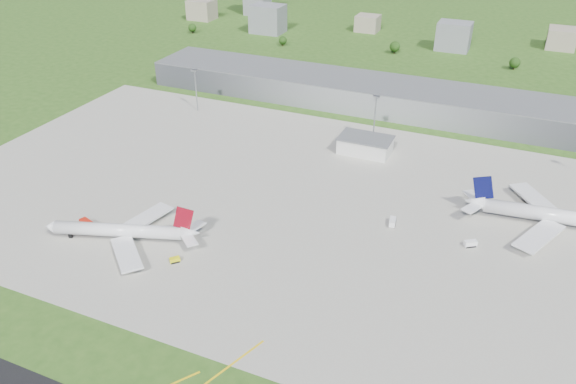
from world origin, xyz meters
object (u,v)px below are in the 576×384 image
at_px(tug_yellow, 175,260).
at_px(airliner_red_twin, 124,231).
at_px(van_white_near, 392,222).
at_px(airliner_blue_quad, 561,216).
at_px(fire_truck, 88,225).
at_px(van_white_far, 470,244).

bearing_deg(tug_yellow, airliner_red_twin, 124.35).
bearing_deg(van_white_near, airliner_blue_quad, -76.69).
bearing_deg(tug_yellow, fire_truck, 127.14).
distance_m(airliner_red_twin, van_white_far, 135.86).
height_order(airliner_red_twin, airliner_blue_quad, airliner_blue_quad).
height_order(fire_truck, van_white_far, fire_truck).
bearing_deg(van_white_far, tug_yellow, 174.93).
distance_m(tug_yellow, van_white_near, 89.34).
relative_size(airliner_red_twin, fire_truck, 7.27).
relative_size(fire_truck, van_white_near, 1.43).
height_order(fire_truck, tug_yellow, fire_truck).
distance_m(airliner_blue_quad, van_white_far, 42.38).
relative_size(van_white_near, van_white_far, 1.11).
distance_m(tug_yellow, van_white_far, 114.22).
bearing_deg(airliner_red_twin, tug_yellow, 152.68).
bearing_deg(van_white_far, fire_truck, 165.23).
xyz_separation_m(airliner_red_twin, van_white_near, (94.33, 53.20, -3.18)).
relative_size(fire_truck, van_white_far, 1.58).
bearing_deg(van_white_far, airliner_blue_quad, 8.45).
bearing_deg(van_white_far, van_white_near, 141.61).
xyz_separation_m(airliner_red_twin, fire_truck, (-19.46, 0.83, -2.84)).
height_order(airliner_red_twin, tug_yellow, airliner_red_twin).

